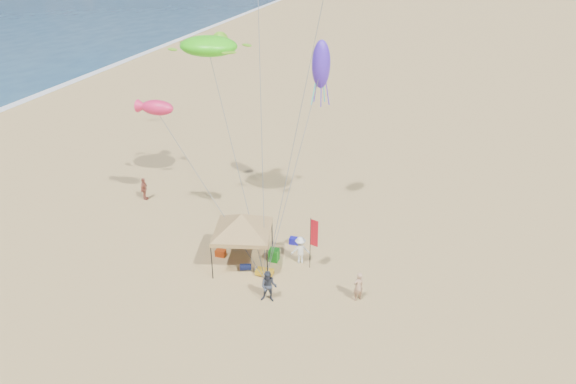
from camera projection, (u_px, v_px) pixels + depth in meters
The scene contains 18 objects.
ground at pixel (272, 289), 25.64m from camera, with size 280.00×280.00×0.00m, color tan.
canopy_tent at pixel (242, 216), 26.29m from camera, with size 5.61×5.61×3.54m.
feather_flag at pixel (313, 236), 26.28m from camera, with size 0.45×0.17×3.05m.
cooler_red at pixel (221, 253), 28.18m from camera, with size 0.54×0.38×0.38m, color #AA370D.
cooler_blue at pixel (294, 241), 29.30m from camera, with size 0.54×0.38×0.38m, color #131294.
bag_navy at pixel (246, 267), 27.00m from camera, with size 0.36×0.36×0.60m, color #0E153F.
bag_orange at pixel (231, 225), 30.91m from camera, with size 0.36×0.36×0.60m, color #CD5E0B.
chair_green at pixel (274, 255), 27.73m from camera, with size 0.50×0.50×0.70m, color #157817.
chair_yellow at pixel (226, 234), 29.65m from camera, with size 0.50×0.50×0.70m, color #C9D717.
crate_grey at pixel (259, 270), 26.83m from camera, with size 0.34×0.30×0.28m, color slate.
beach_cart at pixel (265, 272), 26.59m from camera, with size 0.90×0.50×0.24m, color #C59415.
person_near_a at pixel (358, 286), 24.55m from camera, with size 0.57×0.38×1.57m, color tan.
person_near_b at pixel (269, 287), 24.45m from camera, with size 0.82×0.64×1.69m, color #313744.
person_near_c at pixel (300, 250), 27.37m from camera, with size 1.02×0.58×1.57m, color white.
person_far_a at pixel (144, 189), 33.95m from camera, with size 0.91×0.38×1.55m, color #9C4F3C.
turtle_kite at pixel (208, 46), 29.12m from camera, with size 3.38×2.71×1.13m, color #3BF313.
fish_kite at pixel (157, 108), 29.52m from camera, with size 2.00×1.00×0.89m, color #EE2257.
squid_kite at pixel (321, 64), 28.94m from camera, with size 1.06×1.06×2.75m, color #4E27DB.
Camera 1 is at (6.39, -19.66, 15.96)m, focal length 31.87 mm.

